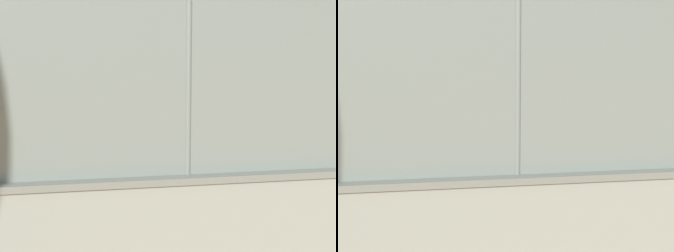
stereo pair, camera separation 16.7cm
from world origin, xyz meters
TOP-DOWN VIEW (x-y plane):
  - ground_plane at (0.00, 0.00)m, footprint 260.00×260.00m
  - perimeter_wall at (-1.05, 13.34)m, footprint 25.21×0.65m
  - fence_panel_on_wall at (-1.05, 13.34)m, footprint 24.77×0.39m
  - player_foreground_swinging at (-3.66, 2.91)m, footprint 0.69×1.17m
  - player_near_wall_returning at (-0.58, 3.74)m, footprint 0.69×1.04m
  - sports_ball at (-3.12, 4.97)m, footprint 0.14×0.14m
  - courtside_bench at (-0.05, 11.30)m, footprint 1.60×0.40m

SIDE VIEW (x-z plane):
  - ground_plane at x=0.00m, z-range 0.00..0.00m
  - courtside_bench at x=-0.05m, z-range 0.03..0.90m
  - perimeter_wall at x=-1.05m, z-range 0.01..1.59m
  - player_foreground_swinging at x=-3.66m, z-range 0.12..1.58m
  - player_near_wall_returning at x=-0.58m, z-range 0.13..1.65m
  - sports_ball at x=-3.12m, z-range 1.39..1.53m
  - fence_panel_on_wall at x=-1.05m, z-range 1.58..3.69m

